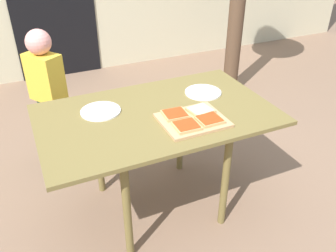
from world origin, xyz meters
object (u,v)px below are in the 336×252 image
object	(u,v)px
pizza_slice_far_left	(175,114)
pizza_slice_near_left	(186,126)
pizza_slice_far_right	(200,110)
plate_white_right	(203,92)
child_left	(48,92)
dining_table	(157,124)
cutting_board	(193,120)
plate_white_left	(101,111)
pizza_slice_near_right	(210,120)

from	to	relation	value
pizza_slice_far_left	pizza_slice_near_left	distance (m)	0.14
pizza_slice_far_right	plate_white_right	world-z (taller)	pizza_slice_far_right
pizza_slice_far_left	plate_white_right	world-z (taller)	pizza_slice_far_left
child_left	dining_table	bearing A→B (deg)	-56.08
dining_table	cutting_board	world-z (taller)	cutting_board
pizza_slice_far_left	pizza_slice_near_left	size ratio (longest dim) A/B	1.03
pizza_slice_near_left	dining_table	bearing A→B (deg)	107.01
plate_white_left	child_left	bearing A→B (deg)	109.77
pizza_slice_far_right	pizza_slice_near_left	bearing A→B (deg)	-141.49
child_left	pizza_slice_far_left	bearing A→B (deg)	-55.84
dining_table	plate_white_right	bearing A→B (deg)	17.46
pizza_slice_near_right	plate_white_right	bearing A→B (deg)	66.16
dining_table	pizza_slice_near_left	xyz separation A→B (m)	(0.07, -0.23, 0.10)
plate_white_left	child_left	world-z (taller)	child_left
dining_table	plate_white_left	world-z (taller)	plate_white_left
dining_table	plate_white_left	size ratio (longest dim) A/B	5.83
cutting_board	plate_white_left	size ratio (longest dim) A/B	1.52
pizza_slice_far_left	pizza_slice_near_right	size ratio (longest dim) A/B	1.05
child_left	pizza_slice_near_right	bearing A→B (deg)	-53.69
plate_white_right	child_left	world-z (taller)	child_left
pizza_slice_far_left	pizza_slice_near_right	bearing A→B (deg)	-42.24
dining_table	cutting_board	bearing A→B (deg)	-50.45
pizza_slice_far_right	plate_white_right	bearing A→B (deg)	57.65
dining_table	child_left	bearing A→B (deg)	123.92
pizza_slice_far_right	child_left	size ratio (longest dim) A/B	0.14
pizza_slice_near_left	pizza_slice_near_right	bearing A→B (deg)	2.36
child_left	pizza_slice_near_left	bearing A→B (deg)	-59.61
dining_table	plate_white_left	distance (m)	0.33
pizza_slice_far_right	dining_table	bearing A→B (deg)	152.40
dining_table	cutting_board	size ratio (longest dim) A/B	3.83
plate_white_left	child_left	size ratio (longest dim) A/B	0.22
child_left	cutting_board	bearing A→B (deg)	-54.98
pizza_slice_near_left	pizza_slice_far_right	bearing A→B (deg)	38.51
dining_table	pizza_slice_far_left	xyz separation A→B (m)	(0.07, -0.09, 0.10)
pizza_slice_far_left	pizza_slice_near_right	world-z (taller)	same
pizza_slice_far_right	plate_white_left	distance (m)	0.56
pizza_slice_near_right	child_left	distance (m)	1.21
pizza_slice_near_right	pizza_slice_far_right	world-z (taller)	same
cutting_board	pizza_slice_far_left	size ratio (longest dim) A/B	2.55
cutting_board	pizza_slice_far_left	bearing A→B (deg)	133.61
cutting_board	pizza_slice_far_right	size ratio (longest dim) A/B	2.41
plate_white_right	child_left	distance (m)	1.08
plate_white_left	pizza_slice_near_left	bearing A→B (deg)	-46.13
pizza_slice_far_right	child_left	world-z (taller)	child_left
dining_table	pizza_slice_near_left	size ratio (longest dim) A/B	10.05
cutting_board	pizza_slice_near_right	size ratio (longest dim) A/B	2.67
pizza_slice_near_left	cutting_board	bearing A→B (deg)	41.78
pizza_slice_far_left	plate_white_left	bearing A→B (deg)	146.47
dining_table	plate_white_right	size ratio (longest dim) A/B	5.83
pizza_slice_near_left	plate_white_left	bearing A→B (deg)	133.87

